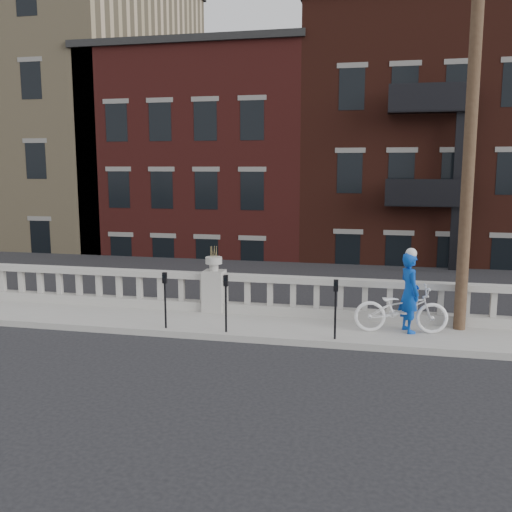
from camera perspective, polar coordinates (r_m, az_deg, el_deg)
The scene contains 11 objects.
ground at distance 11.87m, azimuth -9.71°, elevation -10.85°, with size 120.00×120.00×0.00m, color black.
sidewalk at distance 14.54m, azimuth -5.25°, elevation -6.71°, with size 32.00×2.20×0.15m, color #98958D.
balustrade at distance 15.28m, azimuth -4.21°, elevation -3.73°, with size 28.00×0.34×1.03m.
planter_pedestal at distance 15.23m, azimuth -4.21°, elevation -3.03°, with size 0.55×0.55×1.76m.
lower_level at distance 33.60m, azimuth 6.08°, elevation 6.67°, with size 80.00×44.00×20.80m.
utility_pole at distance 14.10m, azimuth 20.76°, elevation 13.45°, with size 1.60×0.28×10.00m.
parking_meter_a at distance 13.76m, azimuth -9.08°, elevation -3.74°, with size 0.10×0.09×1.36m.
parking_meter_b at distance 13.29m, azimuth -3.04°, elevation -4.09°, with size 0.10×0.09×1.36m.
parking_meter_c at distance 12.86m, azimuth 7.96°, elevation -4.61°, with size 0.10×0.09×1.36m.
bicycle at distance 13.74m, azimuth 14.29°, elevation -5.14°, with size 0.75×2.14×1.13m, color white.
cyclist at distance 13.76m, azimuth 15.10°, elevation -3.54°, with size 0.68×0.45×1.88m, color #0B3EA9.
Camera 1 is at (4.28, -10.32, 4.02)m, focal length 40.00 mm.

